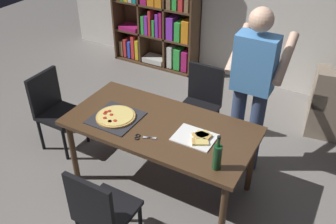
% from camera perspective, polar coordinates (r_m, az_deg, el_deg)
% --- Properties ---
extents(ground_plane, '(12.00, 12.00, 0.00)m').
position_cam_1_polar(ground_plane, '(3.90, -1.09, -10.88)').
color(ground_plane, gray).
extents(dining_table, '(1.77, 0.88, 0.75)m').
position_cam_1_polar(dining_table, '(3.46, -1.21, -2.90)').
color(dining_table, '#4C331E').
rests_on(dining_table, ground_plane).
extents(chair_near_camera, '(0.42, 0.42, 0.90)m').
position_cam_1_polar(chair_near_camera, '(3.02, -10.34, -14.63)').
color(chair_near_camera, black).
rests_on(chair_near_camera, ground_plane).
extents(chair_far_side, '(0.42, 0.42, 0.90)m').
position_cam_1_polar(chair_far_side, '(4.23, 5.13, 1.88)').
color(chair_far_side, black).
rests_on(chair_far_side, ground_plane).
extents(chair_left_end, '(0.42, 0.42, 0.90)m').
position_cam_1_polar(chair_left_end, '(4.29, -17.20, 0.82)').
color(chair_left_end, black).
rests_on(chair_left_end, ground_plane).
extents(bookshelf, '(1.40, 0.35, 1.95)m').
position_cam_1_polar(bookshelf, '(5.82, -1.77, 16.19)').
color(bookshelf, '#513823').
rests_on(bookshelf, ground_plane).
extents(person_serving_pizza, '(0.55, 0.54, 1.75)m').
position_cam_1_polar(person_serving_pizza, '(3.64, 12.89, 4.22)').
color(person_serving_pizza, '#38476B').
rests_on(person_serving_pizza, ground_plane).
extents(pepperoni_pizza_on_tray, '(0.43, 0.43, 0.04)m').
position_cam_1_polar(pepperoni_pizza_on_tray, '(3.52, -8.06, -0.75)').
color(pepperoni_pizza_on_tray, '#2D2D33').
rests_on(pepperoni_pizza_on_tray, dining_table).
extents(pizza_slices_on_towel, '(0.36, 0.28, 0.03)m').
position_cam_1_polar(pizza_slices_on_towel, '(3.25, 4.56, -3.94)').
color(pizza_slices_on_towel, white).
rests_on(pizza_slices_on_towel, dining_table).
extents(wine_bottle, '(0.07, 0.07, 0.32)m').
position_cam_1_polar(wine_bottle, '(2.90, 7.59, -6.81)').
color(wine_bottle, '#194723').
rests_on(wine_bottle, dining_table).
extents(kitchen_scissors, '(0.20, 0.12, 0.01)m').
position_cam_1_polar(kitchen_scissors, '(3.26, -4.06, -3.88)').
color(kitchen_scissors, silver).
rests_on(kitchen_scissors, dining_table).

